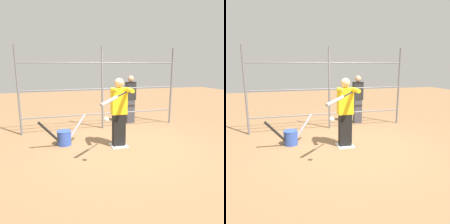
% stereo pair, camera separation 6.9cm
% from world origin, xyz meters
% --- Properties ---
extents(ground_plane, '(24.00, 24.00, 0.00)m').
position_xyz_m(ground_plane, '(0.00, 0.00, 0.00)').
color(ground_plane, olive).
extents(home_plate, '(0.40, 0.40, 0.02)m').
position_xyz_m(home_plate, '(0.00, 0.00, 0.01)').
color(home_plate, white).
rests_on(home_plate, ground).
extents(fence_backstop, '(4.81, 0.06, 2.48)m').
position_xyz_m(fence_backstop, '(0.00, -1.60, 1.24)').
color(fence_backstop, slate).
rests_on(fence_backstop, ground).
extents(batter, '(0.43, 0.56, 1.66)m').
position_xyz_m(batter, '(0.00, 0.02, 0.90)').
color(batter, black).
rests_on(batter, ground).
extents(baseball_bat_swinging, '(0.73, 0.63, 0.20)m').
position_xyz_m(baseball_bat_swinging, '(0.42, 0.80, 1.29)').
color(baseball_bat_swinging, black).
extents(softball_in_flight, '(0.10, 0.10, 0.10)m').
position_xyz_m(softball_in_flight, '(0.60, 1.05, 0.96)').
color(softball_in_flight, white).
extents(bat_bucket, '(1.18, 0.51, 0.74)m').
position_xyz_m(bat_bucket, '(1.28, -0.44, 0.21)').
color(bat_bucket, '#3351B2').
rests_on(bat_bucket, ground).
extents(bystander_behind_fence, '(0.33, 0.21, 1.61)m').
position_xyz_m(bystander_behind_fence, '(-1.08, -1.99, 0.84)').
color(bystander_behind_fence, '#3F3F47').
rests_on(bystander_behind_fence, ground).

